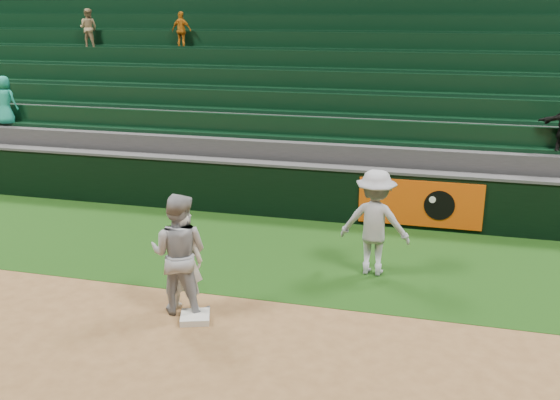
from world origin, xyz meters
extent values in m
plane|color=brown|center=(0.00, 0.00, 0.00)|extent=(70.00, 70.00, 0.00)
cube|color=#13340D|center=(0.00, 3.00, 0.00)|extent=(36.00, 4.20, 0.01)
cube|color=silver|center=(-0.12, -0.01, 0.05)|extent=(0.56, 0.56, 0.10)
imported|color=silver|center=(-0.40, 0.30, 0.84)|extent=(0.62, 0.41, 1.68)
imported|color=#91939A|center=(-0.45, 0.25, 0.96)|extent=(0.94, 0.74, 1.92)
imported|color=#A4A7B1|center=(2.31, 2.46, 0.96)|extent=(1.28, 0.80, 1.91)
cube|color=black|center=(0.00, 5.20, 0.60)|extent=(36.00, 0.35, 1.20)
cube|color=#D84C0A|center=(3.00, 5.01, 0.60)|extent=(2.60, 0.05, 1.00)
cylinder|color=black|center=(3.40, 4.98, 0.60)|extent=(0.64, 0.02, 0.64)
cylinder|color=white|center=(3.25, 4.96, 0.72)|extent=(0.14, 0.02, 0.14)
cube|color=#424244|center=(0.00, 5.20, 1.22)|extent=(36.00, 0.40, 0.06)
cube|color=#313133|center=(0.00, 5.92, 0.82)|extent=(36.00, 0.85, 1.65)
cube|color=black|center=(0.00, 6.18, 1.90)|extent=(36.00, 0.14, 0.50)
cube|color=black|center=(0.00, 6.01, 1.69)|extent=(36.00, 0.45, 0.08)
cube|color=#313133|center=(0.00, 6.78, 1.05)|extent=(36.00, 0.85, 2.10)
cube|color=black|center=(0.00, 7.03, 2.35)|extent=(36.00, 0.14, 0.50)
cube|color=black|center=(0.00, 6.86, 2.14)|extent=(36.00, 0.45, 0.08)
cube|color=#313133|center=(0.00, 7.62, 1.27)|extent=(36.00, 0.85, 2.55)
cube|color=black|center=(0.00, 7.88, 2.80)|extent=(36.00, 0.14, 0.50)
cube|color=black|center=(0.00, 7.71, 2.59)|extent=(36.00, 0.45, 0.08)
cube|color=#313133|center=(0.00, 8.47, 1.50)|extent=(36.00, 0.85, 3.00)
cube|color=black|center=(0.00, 8.73, 3.25)|extent=(36.00, 0.14, 0.50)
cube|color=black|center=(0.00, 8.56, 3.04)|extent=(36.00, 0.45, 0.08)
cube|color=#313133|center=(0.00, 9.32, 1.73)|extent=(36.00, 0.85, 3.45)
cube|color=black|center=(0.00, 9.58, 3.70)|extent=(36.00, 0.14, 0.50)
cube|color=black|center=(0.00, 9.41, 3.49)|extent=(36.00, 0.45, 0.08)
cube|color=#313133|center=(0.00, 10.18, 1.95)|extent=(36.00, 0.85, 3.90)
cube|color=black|center=(0.00, 10.43, 4.15)|extent=(36.00, 0.14, 0.50)
cube|color=black|center=(0.00, 10.26, 3.94)|extent=(36.00, 0.45, 0.08)
cube|color=#313133|center=(0.00, 11.02, 2.17)|extent=(36.00, 0.85, 4.35)
cube|color=black|center=(0.00, 11.28, 4.60)|extent=(36.00, 0.14, 0.50)
cube|color=black|center=(0.00, 11.11, 4.39)|extent=(36.00, 0.45, 0.08)
imported|color=#198C77|center=(-7.69, 5.88, 2.29)|extent=(0.64, 0.43, 1.28)
imported|color=#C06912|center=(-4.13, 9.28, 3.98)|extent=(0.65, 0.34, 1.05)
imported|color=#998359|center=(-7.13, 9.28, 4.01)|extent=(0.56, 0.45, 1.13)
camera|label=1|loc=(3.30, -7.99, 4.56)|focal=40.00mm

